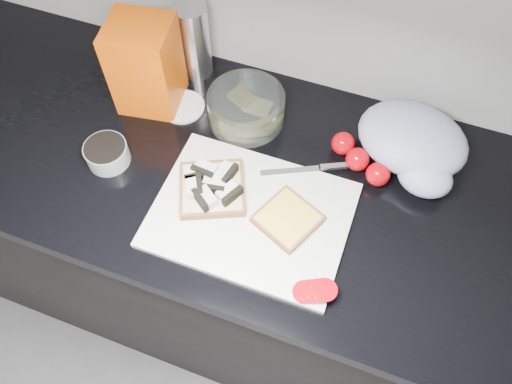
% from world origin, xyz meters
% --- Properties ---
extents(base_cabinet, '(3.50, 0.60, 0.86)m').
position_xyz_m(base_cabinet, '(0.00, 1.20, 0.43)').
color(base_cabinet, black).
rests_on(base_cabinet, ground).
extents(countertop, '(3.50, 0.64, 0.04)m').
position_xyz_m(countertop, '(0.00, 1.20, 0.88)').
color(countertop, black).
rests_on(countertop, base_cabinet).
extents(cutting_board, '(0.40, 0.30, 0.01)m').
position_xyz_m(cutting_board, '(0.05, 1.09, 0.91)').
color(cutting_board, silver).
rests_on(cutting_board, countertop).
extents(bread_left, '(0.18, 0.18, 0.04)m').
position_xyz_m(bread_left, '(-0.05, 1.11, 0.93)').
color(bread_left, beige).
rests_on(bread_left, cutting_board).
extents(bread_right, '(0.15, 0.15, 0.02)m').
position_xyz_m(bread_right, '(0.12, 1.10, 0.92)').
color(bread_right, beige).
rests_on(bread_right, cutting_board).
extents(tomato_slices, '(0.09, 0.07, 0.02)m').
position_xyz_m(tomato_slices, '(0.22, 0.97, 0.92)').
color(tomato_slices, '#B3040C').
rests_on(tomato_slices, cutting_board).
extents(knife, '(0.18, 0.10, 0.01)m').
position_xyz_m(knife, '(0.14, 1.24, 0.91)').
color(knife, silver).
rests_on(knife, cutting_board).
extents(seed_tub, '(0.09, 0.09, 0.05)m').
position_xyz_m(seed_tub, '(-0.30, 1.12, 0.93)').
color(seed_tub, gray).
rests_on(seed_tub, countertop).
extents(tub_lid, '(0.11, 0.11, 0.01)m').
position_xyz_m(tub_lid, '(-0.21, 1.31, 0.90)').
color(tub_lid, silver).
rests_on(tub_lid, countertop).
extents(glass_bowl, '(0.18, 0.18, 0.07)m').
position_xyz_m(glass_bowl, '(-0.06, 1.33, 0.94)').
color(glass_bowl, silver).
rests_on(glass_bowl, countertop).
extents(bread_bag, '(0.16, 0.15, 0.22)m').
position_xyz_m(bread_bag, '(-0.29, 1.31, 1.01)').
color(bread_bag, '#D54D03').
rests_on(bread_bag, countertop).
extents(steel_canister, '(0.08, 0.08, 0.19)m').
position_xyz_m(steel_canister, '(-0.23, 1.44, 0.99)').
color(steel_canister, silver).
rests_on(steel_canister, countertop).
extents(grocery_bag, '(0.27, 0.25, 0.11)m').
position_xyz_m(grocery_bag, '(0.32, 1.35, 0.95)').
color(grocery_bag, '#9FA8C4').
rests_on(grocery_bag, countertop).
extents(whole_tomatoes, '(0.14, 0.11, 0.05)m').
position_xyz_m(whole_tomatoes, '(0.22, 1.29, 0.93)').
color(whole_tomatoes, '#B3040C').
rests_on(whole_tomatoes, countertop).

